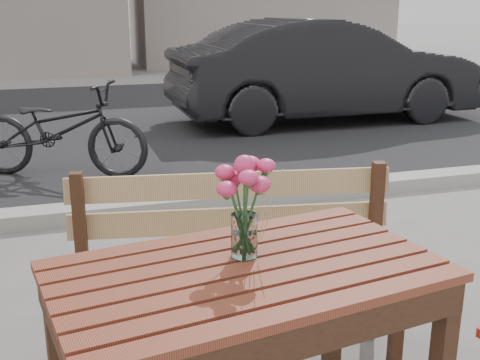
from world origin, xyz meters
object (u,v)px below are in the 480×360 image
(main_vase, at_px, (244,195))
(bicycle, at_px, (59,130))
(main_table, at_px, (247,302))
(parked_car, at_px, (325,71))

(main_vase, bearing_deg, bicycle, 98.03)
(main_table, bearing_deg, main_vase, 70.53)
(main_vase, relative_size, bicycle, 0.21)
(main_vase, xyz_separation_m, bicycle, (-0.58, 4.14, -0.57))
(parked_car, bearing_deg, bicycle, 116.53)
(bicycle, bearing_deg, parked_car, -38.96)
(main_table, bearing_deg, parked_car, 54.09)
(main_vase, distance_m, parked_car, 6.79)
(parked_car, distance_m, bicycle, 4.14)
(main_table, relative_size, main_vase, 3.86)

